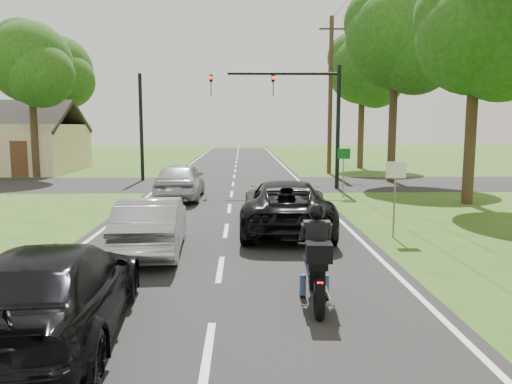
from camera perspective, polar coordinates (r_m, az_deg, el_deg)
The scene contains 19 objects.
ground at distance 10.99m, azimuth -4.11°, elevation -8.83°, with size 140.00×140.00×0.00m, color #2C5818.
road at distance 20.77m, azimuth -2.92°, elevation -1.00°, with size 8.00×100.00×0.01m, color black.
cross_road at distance 26.71m, azimuth -2.63°, elevation 0.91°, with size 60.00×7.00×0.01m, color black.
motorcycle_rider at distance 8.77m, azimuth 6.92°, elevation -8.31°, with size 0.59×2.09×1.80m.
dark_suv at distance 14.77m, azimuth 3.43°, elevation -1.51°, with size 2.51×5.45×1.52m, color black.
silver_sedan at distance 12.47m, azimuth -11.82°, elevation -3.69°, with size 1.45×4.17×1.37m, color #A9A9AE.
silver_suv at distance 21.38m, azimuth -8.66°, elevation 1.31°, with size 1.86×4.63×1.58m, color #AEB2B6.
dark_car_behind at distance 7.89m, azimuth -22.17°, elevation -10.54°, with size 1.99×4.89×1.42m, color black.
traffic_signal at distance 24.71m, azimuth 5.10°, elevation 9.95°, with size 6.38×0.44×6.00m.
signal_pole_far at distance 29.09m, azimuth -12.98°, elevation 7.19°, with size 0.20×0.20×6.00m, color black.
utility_pole_far at distance 33.09m, azimuth 8.50°, elevation 10.93°, with size 1.60×0.28×10.00m.
sign_white at distance 14.23m, azimuth 15.64°, elevation 1.24°, with size 0.55×0.07×2.12m.
sign_green at distance 22.01m, azimuth 9.99°, elevation 3.55°, with size 0.55×0.07×2.12m.
tree_row_c at distance 21.66m, azimuth 24.66°, elevation 15.22°, with size 4.80×4.65×8.76m.
tree_row_d at distance 28.94m, azimuth 16.38°, elevation 15.88°, with size 5.76×5.58×10.45m.
tree_row_e at distance 37.59m, azimuth 12.57°, elevation 13.10°, with size 5.28×5.12×9.61m.
tree_left_near at distance 32.86m, azimuth -24.07°, elevation 12.93°, with size 5.12×4.96×9.22m.
tree_left_far at distance 42.90m, azimuth -21.43°, elevation 12.46°, with size 5.76×5.58×10.14m.
house at distance 38.28m, azimuth -27.21°, elevation 4.75°, with size 10.20×8.00×4.84m.
Camera 1 is at (0.48, -10.53, 3.10)m, focal length 35.00 mm.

